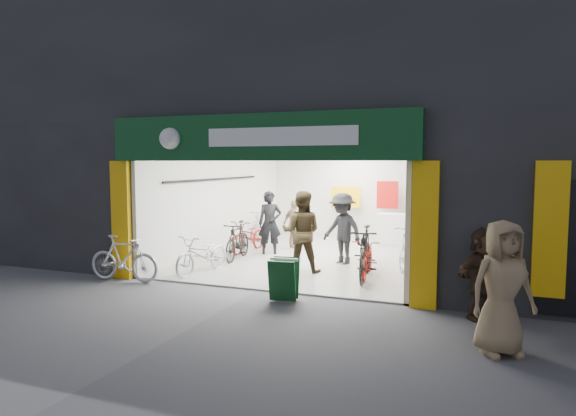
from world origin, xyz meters
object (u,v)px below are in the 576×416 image
Objects in this scene: bike_right_front at (365,253)px; parked_bike at (124,258)px; bike_left_front at (203,254)px; pedestrian_near at (502,288)px; sandwich_board at (284,278)px.

parked_bike is at bearing -164.21° from bike_right_front.
pedestrian_near is (6.27, -2.85, 0.45)m from bike_left_front.
bike_left_front is at bearing -174.81° from bike_right_front.
bike_left_front reaches higher than sandwich_board.
bike_left_front is 1.05× the size of parked_bike.
pedestrian_near is at bearing -60.56° from bike_right_front.
bike_right_front is 4.51m from pedestrian_near.
sandwich_board is at bearing -96.49° from parked_bike.
parked_bike is at bearing -124.93° from bike_left_front.
pedestrian_near reaches higher than bike_right_front.
parked_bike is at bearing 169.21° from sandwich_board.
parked_bike is 7.67m from pedestrian_near.
bike_right_front is 1.17× the size of parked_bike.
bike_left_front is at bearing 126.38° from pedestrian_near.
bike_left_front is 6.90m from pedestrian_near.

